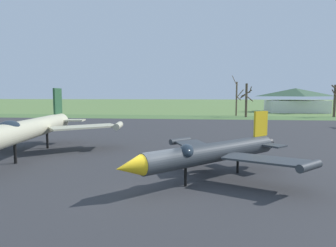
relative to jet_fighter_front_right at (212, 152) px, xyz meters
name	(u,v)px	position (x,y,z in m)	size (l,w,h in m)	color
ground_plane	(150,195)	(-3.47, -3.21, -1.83)	(600.00, 600.00, 0.00)	#607F42
asphalt_apron	(176,142)	(-3.47, 15.07, -1.80)	(109.43, 60.92, 0.05)	#333335
grass_verge_strip	(189,117)	(-3.47, 51.53, -1.80)	(169.43, 12.00, 0.06)	#4F703B
jet_fighter_front_right	(212,152)	(0.00, 0.00, 0.00)	(11.19, 11.08, 4.26)	#33383D
jet_fighter_rear_left	(31,128)	(-15.59, 5.73, 0.69)	(15.17, 18.14, 6.16)	#B7B293
bare_tree_far_left	(237,98)	(8.43, 57.23, 2.78)	(2.97, 2.95, 10.19)	brown
bare_tree_left_of_center	(246,99)	(10.20, 53.11, 2.46)	(2.81, 3.08, 8.04)	brown
bare_tree_center	(336,98)	(31.33, 55.46, 2.70)	(2.92, 3.17, 7.75)	brown
visitor_building	(295,100)	(28.54, 76.38, 1.84)	(17.84, 15.39, 7.35)	silver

